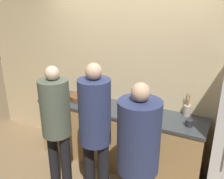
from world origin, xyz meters
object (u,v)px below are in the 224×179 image
fruit_bowl (82,97)px  cup_white (62,90)px  person_left (56,119)px  person_center (95,125)px  utensil_crock (187,110)px  person_right (138,148)px  bottle_red (67,91)px  cup_black (189,123)px

fruit_bowl → cup_white: size_ratio=4.18×
person_left → person_center: bearing=-0.4°
utensil_crock → person_right: bearing=-100.3°
utensil_crock → cup_white: utensil_crock is taller
fruit_bowl → bottle_red: 0.31m
utensil_crock → cup_black: 0.31m
utensil_crock → bottle_red: 1.85m
fruit_bowl → utensil_crock: (1.54, 0.17, 0.04)m
person_center → utensil_crock: bearing=51.6°
utensil_crock → bottle_red: bearing=-175.7°
person_right → fruit_bowl: (-1.32, 1.05, -0.11)m
person_right → fruit_bowl: person_right is taller
person_right → utensil_crock: size_ratio=5.67×
utensil_crock → person_center: bearing=-128.4°
person_center → cup_black: (0.90, 0.73, -0.11)m
cup_white → person_left: bearing=-56.0°
person_left → fruit_bowl: size_ratio=4.46×
cup_black → person_left: bearing=-153.3°
bottle_red → utensil_crock: bearing=4.3°
utensil_crock → cup_white: size_ratio=3.37×
person_center → utensil_crock: (0.81, 1.02, -0.08)m
person_left → cup_black: bearing=26.7°
person_right → cup_black: (0.31, 0.93, -0.10)m
person_center → utensil_crock: person_center is taller
person_center → cup_white: size_ratio=19.76×
fruit_bowl → cup_white: fruit_bowl is taller
person_left → utensil_crock: person_left is taller
person_center → cup_black: person_center is taller
fruit_bowl → bottle_red: size_ratio=2.05×
cup_white → person_center: bearing=-38.9°
cup_white → cup_black: bearing=-6.6°
bottle_red → person_left: bearing=-61.3°
bottle_red → cup_white: size_ratio=2.04×
person_center → cup_black: bearing=39.3°
person_left → fruit_bowl: person_left is taller
person_left → person_center: (0.55, -0.00, 0.06)m
bottle_red → person_center: bearing=-40.5°
bottle_red → cup_black: bottle_red is taller
person_left → utensil_crock: (1.36, 1.02, -0.01)m
person_center → fruit_bowl: bearing=130.6°
person_left → cup_white: bearing=124.0°
person_left → person_right: 1.16m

